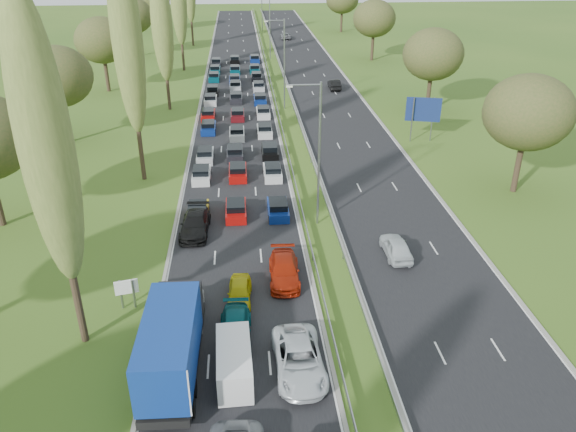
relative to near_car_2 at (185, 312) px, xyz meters
name	(u,v)px	position (x,y,z in m)	size (l,w,h in m)	color
ground	(283,105)	(10.10, 49.61, -0.70)	(260.00, 260.00, 0.00)	#35581B
near_carriageway	(236,101)	(3.35, 52.11, -0.70)	(10.50, 215.00, 0.04)	black
far_carriageway	(327,99)	(16.85, 52.11, -0.70)	(10.50, 215.00, 0.04)	black
central_reservation	(282,96)	(10.10, 52.11, -0.15)	(2.36, 215.00, 0.32)	gray
lamp_columns	(284,65)	(10.10, 47.61, 5.30)	(0.18, 140.18, 12.00)	gray
poplar_row	(150,29)	(-5.90, 37.78, 11.68)	(2.80, 127.80, 22.44)	#2D2116
woodland_left	(48,84)	(-16.40, 32.24, 6.98)	(8.00, 166.00, 11.10)	#2D2116
woodland_right	(455,68)	(29.60, 36.28, 6.98)	(8.00, 153.00, 11.10)	#2D2116
traffic_queue_fill	(236,108)	(3.32, 46.97, -0.26)	(9.07, 69.33, 0.80)	#BF990C
near_car_2	(185,312)	(0.00, 0.00, 0.00)	(2.27, 4.92, 1.37)	silver
near_car_3	(195,224)	(-0.07, 11.79, 0.11)	(2.23, 5.47, 1.59)	black
near_car_7	(235,329)	(3.16, -2.00, 0.00)	(1.91, 4.71, 1.37)	#054B53
near_car_8	(240,292)	(3.45, 1.92, -0.02)	(1.56, 3.87, 1.32)	#A9A20B
near_car_10	(299,359)	(6.70, -5.14, 0.12)	(2.67, 5.79, 1.61)	silver
near_car_11	(284,270)	(6.61, 4.20, 0.07)	(2.10, 5.16, 1.50)	#A01F09
far_car_0	(396,247)	(15.34, 6.77, 0.06)	(1.76, 4.38, 1.49)	silver
far_car_1	(334,84)	(18.78, 57.84, 0.07)	(1.59, 4.57, 1.51)	black
far_car_2	(286,36)	(15.04, 105.52, 0.00)	(2.28, 4.94, 1.37)	slate
blue_lorry	(172,341)	(-0.21, -4.55, 1.42)	(2.71, 9.75, 4.12)	black
white_van_rear	(234,360)	(3.11, -5.06, 0.28)	(1.87, 4.77, 1.92)	silver
info_sign	(127,290)	(-3.80, 1.74, 0.67)	(1.48, 0.45, 2.10)	gray
direction_sign	(423,112)	(25.00, 32.51, 2.87)	(3.90, 1.11, 5.20)	gray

